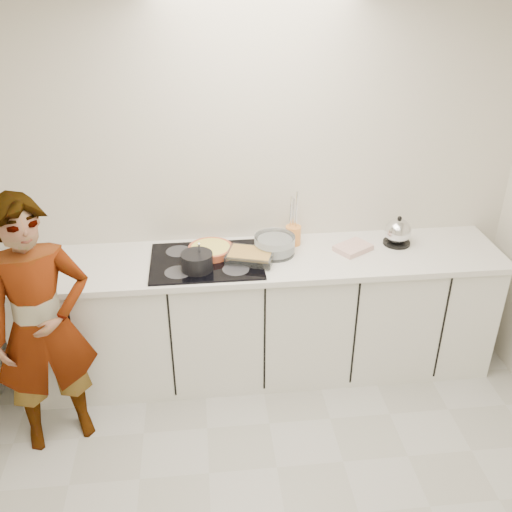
{
  "coord_description": "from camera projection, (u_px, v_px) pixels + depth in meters",
  "views": [
    {
      "loc": [
        -0.37,
        -1.98,
        2.7
      ],
      "look_at": [
        -0.05,
        1.05,
        1.05
      ],
      "focal_mm": 40.0,
      "sensor_mm": 36.0,
      "label": 1
    }
  ],
  "objects": [
    {
      "name": "wall_back",
      "position": [
        255.0,
        184.0,
        3.83
      ],
      "size": [
        3.6,
        0.0,
        2.6
      ],
      "primitive_type": "cube",
      "color": "beige",
      "rests_on": "ground"
    },
    {
      "name": "base_cabinets",
      "position": [
        260.0,
        318.0,
        3.96
      ],
      "size": [
        3.2,
        0.58,
        0.87
      ],
      "primitive_type": "cube",
      "color": "white",
      "rests_on": "floor"
    },
    {
      "name": "countertop",
      "position": [
        260.0,
        260.0,
        3.75
      ],
      "size": [
        3.24,
        0.64,
        0.04
      ],
      "primitive_type": "cube",
      "color": "white",
      "rests_on": "base_cabinets"
    },
    {
      "name": "hob",
      "position": [
        207.0,
        261.0,
        3.68
      ],
      "size": [
        0.72,
        0.54,
        0.01
      ],
      "primitive_type": "cube",
      "color": "black",
      "rests_on": "countertop"
    },
    {
      "name": "tart_dish",
      "position": [
        211.0,
        250.0,
        3.75
      ],
      "size": [
        0.34,
        0.34,
        0.05
      ],
      "color": "#C95530",
      "rests_on": "hob"
    },
    {
      "name": "saucepan",
      "position": [
        197.0,
        261.0,
        3.55
      ],
      "size": [
        0.25,
        0.25,
        0.19
      ],
      "color": "black",
      "rests_on": "hob"
    },
    {
      "name": "baking_dish",
      "position": [
        250.0,
        255.0,
        3.67
      ],
      "size": [
        0.35,
        0.3,
        0.06
      ],
      "color": "silver",
      "rests_on": "hob"
    },
    {
      "name": "mixing_bowl",
      "position": [
        275.0,
        246.0,
        3.77
      ],
      "size": [
        0.28,
        0.28,
        0.13
      ],
      "color": "silver",
      "rests_on": "countertop"
    },
    {
      "name": "tea_towel",
      "position": [
        353.0,
        248.0,
        3.82
      ],
      "size": [
        0.28,
        0.26,
        0.04
      ],
      "primitive_type": "cube",
      "rotation": [
        0.0,
        0.0,
        0.56
      ],
      "color": "white",
      "rests_on": "countertop"
    },
    {
      "name": "kettle",
      "position": [
        398.0,
        232.0,
        3.87
      ],
      "size": [
        0.22,
        0.22,
        0.21
      ],
      "color": "black",
      "rests_on": "countertop"
    },
    {
      "name": "utensil_crock",
      "position": [
        293.0,
        235.0,
        3.88
      ],
      "size": [
        0.11,
        0.11,
        0.13
      ],
      "primitive_type": "cylinder",
      "rotation": [
        0.0,
        0.0,
        0.07
      ],
      "color": "#F9953D",
      "rests_on": "countertop"
    },
    {
      "name": "cook",
      "position": [
        42.0,
        328.0,
        3.23
      ],
      "size": [
        0.68,
        0.56,
        1.61
      ],
      "primitive_type": "imported",
      "rotation": [
        0.0,
        0.0,
        0.35
      ],
      "color": "white",
      "rests_on": "floor"
    }
  ]
}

